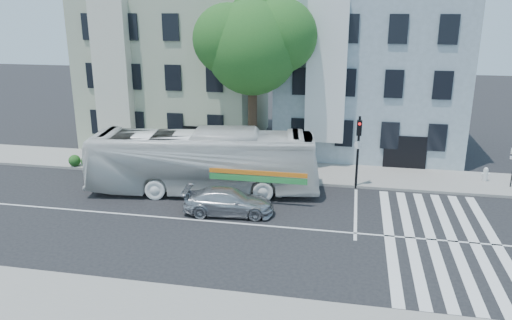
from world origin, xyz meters
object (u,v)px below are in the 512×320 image
(bus, at_px, (203,161))
(traffic_signal, at_px, (358,143))
(fire_hydrant, at_px, (485,174))
(sedan, at_px, (229,201))

(bus, height_order, traffic_signal, traffic_signal)
(traffic_signal, bearing_deg, fire_hydrant, 21.45)
(bus, relative_size, fire_hydrant, 15.25)
(traffic_signal, relative_size, fire_hydrant, 5.04)
(bus, xyz_separation_m, fire_hydrant, (15.60, 4.49, -1.18))
(traffic_signal, distance_m, fire_hydrant, 8.01)
(bus, distance_m, fire_hydrant, 16.28)
(fire_hydrant, bearing_deg, sedan, -151.77)
(bus, height_order, sedan, bus)
(sedan, height_order, fire_hydrant, sedan)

